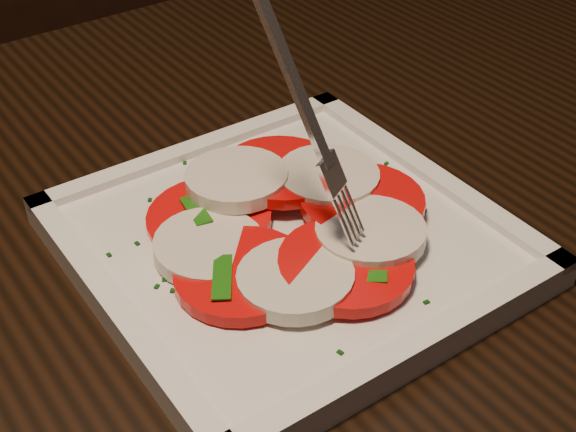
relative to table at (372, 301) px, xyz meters
The scene contains 5 objects.
table is the anchor object (origin of this frame).
chair 0.74m from the table, 88.84° to the left, with size 0.47×0.47×0.93m.
plate 0.14m from the table, behind, with size 0.25×0.25×0.01m, color silver.
caprese_salad 0.15m from the table, behind, with size 0.22×0.21×0.02m.
fork 0.24m from the table, 168.16° to the right, with size 0.03×0.08×0.17m, color white, non-canonical shape.
Camera 1 is at (-0.22, -0.46, 1.08)m, focal length 50.00 mm.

